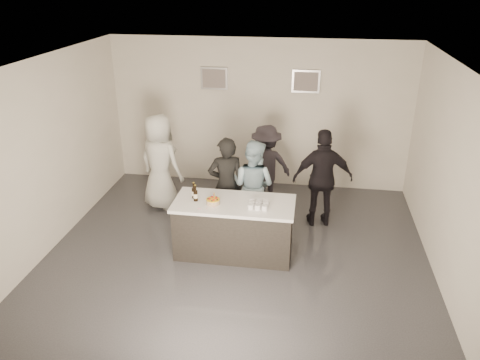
{
  "coord_description": "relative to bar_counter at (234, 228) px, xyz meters",
  "views": [
    {
      "loc": [
        1.03,
        -6.09,
        4.13
      ],
      "look_at": [
        0.0,
        0.5,
        1.15
      ],
      "focal_mm": 35.0,
      "sensor_mm": 36.0,
      "label": 1
    }
  ],
  "objects": [
    {
      "name": "picture_right",
      "position": [
        0.95,
        2.76,
        1.75
      ],
      "size": [
        0.54,
        0.04,
        0.44
      ],
      "primitive_type": "cube",
      "color": "#B2B2B7",
      "rests_on": "wall_back"
    },
    {
      "name": "person_main_blue",
      "position": [
        0.19,
        0.85,
        0.36
      ],
      "size": [
        0.96,
        0.86,
        1.61
      ],
      "primitive_type": "imported",
      "rotation": [
        0.0,
        0.0,
        2.75
      ],
      "color": "#A0C1D2",
      "rests_on": "ground"
    },
    {
      "name": "cake",
      "position": [
        -0.31,
        -0.1,
        0.49
      ],
      "size": [
        0.21,
        0.21,
        0.07
      ],
      "primitive_type": "cylinder",
      "color": "yellow",
      "rests_on": "bar_counter"
    },
    {
      "name": "wall_front",
      "position": [
        0.05,
        -3.21,
        1.05
      ],
      "size": [
        6.0,
        0.04,
        3.0
      ],
      "primitive_type": "cube",
      "color": "silver",
      "rests_on": "ground"
    },
    {
      "name": "candles",
      "position": [
        -0.36,
        -0.26,
        0.45
      ],
      "size": [
        0.24,
        0.08,
        0.01
      ],
      "primitive_type": "cube",
      "color": "pink",
      "rests_on": "bar_counter"
    },
    {
      "name": "beer_bottle_b",
      "position": [
        -0.59,
        -0.04,
        0.58
      ],
      "size": [
        0.07,
        0.07,
        0.26
      ],
      "primitive_type": "cylinder",
      "color": "black",
      "rests_on": "bar_counter"
    },
    {
      "name": "person_guest_back",
      "position": [
        0.31,
        1.78,
        0.34
      ],
      "size": [
        1.18,
        1.01,
        1.59
      ],
      "primitive_type": "imported",
      "rotation": [
        0.0,
        0.0,
        3.64
      ],
      "color": "#2D282F",
      "rests_on": "ground"
    },
    {
      "name": "person_guest_right",
      "position": [
        1.35,
        1.17,
        0.43
      ],
      "size": [
        1.08,
        0.59,
        1.76
      ],
      "primitive_type": "imported",
      "rotation": [
        0.0,
        0.0,
        3.3
      ],
      "color": "black",
      "rests_on": "ground"
    },
    {
      "name": "bar_counter",
      "position": [
        0.0,
        0.0,
        0.0
      ],
      "size": [
        1.86,
        0.86,
        0.9
      ],
      "primitive_type": "cube",
      "color": "white",
      "rests_on": "ground"
    },
    {
      "name": "beer_bottle_a",
      "position": [
        -0.64,
        0.05,
        0.58
      ],
      "size": [
        0.07,
        0.07,
        0.26
      ],
      "primitive_type": "cylinder",
      "color": "black",
      "rests_on": "bar_counter"
    },
    {
      "name": "wall_right",
      "position": [
        3.05,
        -0.21,
        1.05
      ],
      "size": [
        0.04,
        6.0,
        3.0
      ],
      "primitive_type": "cube",
      "color": "silver",
      "rests_on": "ground"
    },
    {
      "name": "wall_back",
      "position": [
        0.05,
        2.79,
        1.05
      ],
      "size": [
        6.0,
        0.04,
        3.0
      ],
      "primitive_type": "cube",
      "color": "silver",
      "rests_on": "ground"
    },
    {
      "name": "floor",
      "position": [
        0.05,
        -0.21,
        -0.45
      ],
      "size": [
        6.0,
        6.0,
        0.0
      ],
      "primitive_type": "plane",
      "color": "#3D3D42",
      "rests_on": "ground"
    },
    {
      "name": "person_guest_left",
      "position": [
        -1.62,
        1.39,
        0.46
      ],
      "size": [
        1.04,
        0.88,
        1.81
      ],
      "primitive_type": "imported",
      "rotation": [
        0.0,
        0.0,
        2.74
      ],
      "color": "silver",
      "rests_on": "ground"
    },
    {
      "name": "person_main_black",
      "position": [
        -0.25,
        0.72,
        0.39
      ],
      "size": [
        0.71,
        0.57,
        1.69
      ],
      "primitive_type": "imported",
      "rotation": [
        0.0,
        0.0,
        3.43
      ],
      "color": "black",
      "rests_on": "ground"
    },
    {
      "name": "ceiling",
      "position": [
        0.05,
        -0.21,
        2.55
      ],
      "size": [
        6.0,
        6.0,
        0.0
      ],
      "primitive_type": "plane",
      "rotation": [
        3.14,
        0.0,
        0.0
      ],
      "color": "white"
    },
    {
      "name": "wall_left",
      "position": [
        -2.95,
        -0.21,
        1.05
      ],
      "size": [
        0.04,
        6.0,
        3.0
      ],
      "primitive_type": "cube",
      "color": "silver",
      "rests_on": "ground"
    },
    {
      "name": "picture_left",
      "position": [
        -0.85,
        2.76,
        1.75
      ],
      "size": [
        0.54,
        0.04,
        0.44
      ],
      "primitive_type": "cube",
      "color": "#B2B2B7",
      "rests_on": "wall_back"
    },
    {
      "name": "tumbler_cluster",
      "position": [
        0.39,
        -0.09,
        0.49
      ],
      "size": [
        0.3,
        0.3,
        0.08
      ],
      "primitive_type": "cube",
      "color": "#CC6913",
      "rests_on": "bar_counter"
    }
  ]
}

